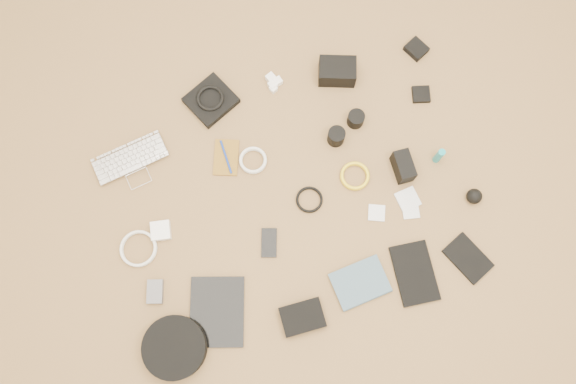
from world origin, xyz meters
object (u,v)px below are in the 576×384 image
object	(u,v)px
headphone_case	(175,347)
paperback	(368,302)
tablet	(217,312)
phone	(269,243)
laptop	(134,167)
dslr_camera	(337,71)

from	to	relation	value
headphone_case	paperback	bearing A→B (deg)	-6.12
tablet	phone	distance (m)	0.31
phone	headphone_case	world-z (taller)	headphone_case
laptop	phone	distance (m)	0.60
laptop	paperback	bearing A→B (deg)	-55.74
tablet	paperback	xyz separation A→B (m)	(0.53, -0.15, 0.00)
headphone_case	paperback	size ratio (longest dim) A/B	1.15
dslr_camera	laptop	bearing A→B (deg)	-152.03
dslr_camera	tablet	xyz separation A→B (m)	(-0.73, -0.73, -0.04)
dslr_camera	paperback	distance (m)	0.90
phone	paperback	distance (m)	0.42
paperback	laptop	bearing A→B (deg)	37.72
phone	headphone_case	size ratio (longest dim) A/B	0.49
paperback	tablet	bearing A→B (deg)	71.33
laptop	headphone_case	world-z (taller)	headphone_case
dslr_camera	phone	world-z (taller)	dslr_camera
phone	laptop	bearing A→B (deg)	151.21
dslr_camera	phone	xyz separation A→B (m)	(-0.47, -0.55, -0.04)
tablet	headphone_case	bearing A→B (deg)	-139.15
tablet	headphone_case	world-z (taller)	headphone_case
laptop	paperback	size ratio (longest dim) A/B	1.45
phone	paperback	bearing A→B (deg)	-30.34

